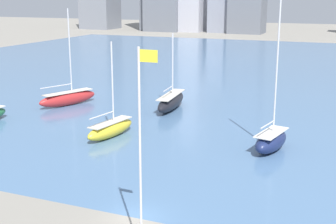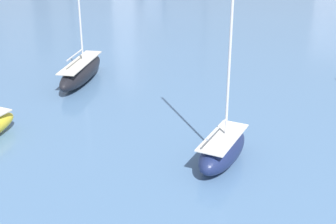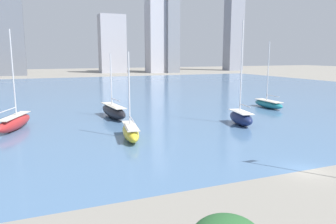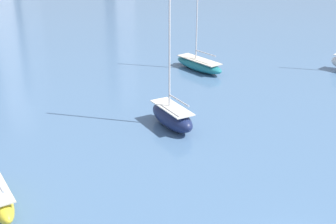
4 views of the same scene
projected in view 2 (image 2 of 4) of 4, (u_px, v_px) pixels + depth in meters
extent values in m
cube|color=#4C7099|center=(235.00, 16.00, 78.83)|extent=(180.00, 140.00, 0.00)
ellipsoid|color=#19234C|center=(222.00, 150.00, 31.72)|extent=(3.48, 6.77, 2.06)
cube|color=silver|center=(223.00, 137.00, 31.33)|extent=(2.86, 5.55, 0.10)
cube|color=#2D2D33|center=(222.00, 158.00, 31.94)|extent=(0.37, 1.17, 0.93)
cylinder|color=silver|center=(231.00, 36.00, 29.09)|extent=(0.18, 0.18, 13.47)
cylinder|color=silver|center=(217.00, 129.00, 29.85)|extent=(0.79, 3.44, 0.14)
ellipsoid|color=black|center=(81.00, 72.00, 47.32)|extent=(3.10, 10.36, 2.15)
cube|color=beige|center=(80.00, 62.00, 46.92)|extent=(2.54, 8.49, 0.10)
cube|color=#2D2D33|center=(82.00, 78.00, 47.55)|extent=(0.33, 1.84, 0.97)
cylinder|color=silver|center=(80.00, 18.00, 45.92)|extent=(0.18, 0.18, 8.57)
cylinder|color=silver|center=(75.00, 55.00, 45.30)|extent=(0.52, 4.11, 0.14)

